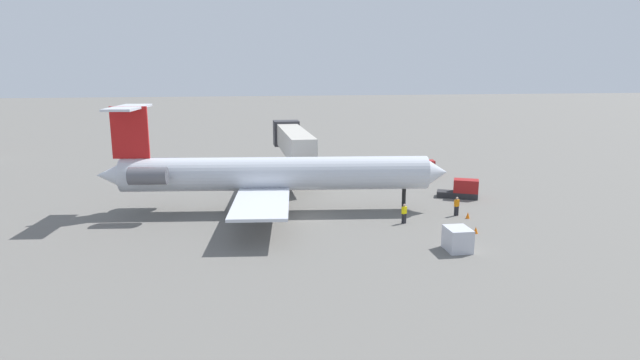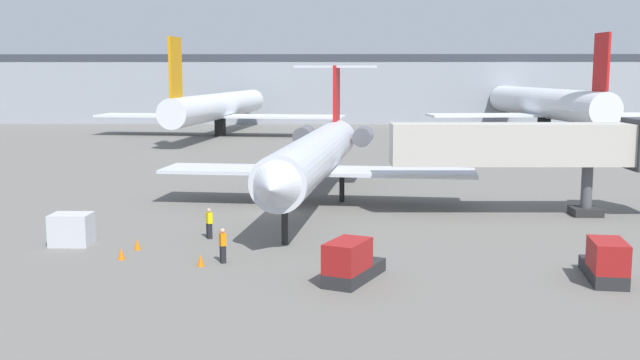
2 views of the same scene
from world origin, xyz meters
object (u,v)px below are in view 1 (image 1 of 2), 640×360
(jet_bridge, at_px, (293,140))
(baggage_tug_lead, at_px, (462,190))
(regional_jet, at_px, (268,173))
(traffic_cone_near, at_px, (468,215))
(baggage_tug_trailing, at_px, (421,169))
(traffic_cone_mid, at_px, (450,230))
(ground_crew_loader, at_px, (404,214))
(cargo_container_uld, at_px, (458,239))
(ground_crew_marshaller, at_px, (457,206))
(traffic_cone_far, at_px, (476,230))

(jet_bridge, height_order, baggage_tug_lead, jet_bridge)
(regional_jet, bearing_deg, baggage_tug_lead, -84.29)
(traffic_cone_near, bearing_deg, baggage_tug_lead, -20.09)
(baggage_tug_trailing, xyz_separation_m, traffic_cone_near, (-18.10, 2.25, -0.56))
(baggage_tug_lead, bearing_deg, jet_bridge, 51.36)
(traffic_cone_mid, bearing_deg, ground_crew_loader, 39.85)
(regional_jet, distance_m, traffic_cone_near, 18.03)
(jet_bridge, height_order, cargo_container_uld, jet_bridge)
(ground_crew_marshaller, bearing_deg, jet_bridge, 33.91)
(jet_bridge, xyz_separation_m, cargo_container_uld, (-27.15, -8.89, -3.63))
(baggage_tug_trailing, bearing_deg, ground_crew_marshaller, 170.40)
(regional_jet, height_order, traffic_cone_near, regional_jet)
(traffic_cone_near, bearing_deg, regional_jet, 73.47)
(regional_jet, xyz_separation_m, baggage_tug_trailing, (13.05, -19.25, -2.69))
(ground_crew_marshaller, height_order, ground_crew_loader, same)
(ground_crew_marshaller, xyz_separation_m, cargo_container_uld, (-8.53, 3.62, -0.02))
(jet_bridge, distance_m, ground_crew_loader, 21.70)
(baggage_tug_lead, height_order, traffic_cone_near, baggage_tug_lead)
(baggage_tug_lead, bearing_deg, cargo_container_uld, 154.89)
(baggage_tug_trailing, bearing_deg, jet_bridge, 84.51)
(ground_crew_marshaller, distance_m, traffic_cone_mid, 5.48)
(regional_jet, bearing_deg, cargo_container_uld, -134.74)
(baggage_tug_lead, relative_size, traffic_cone_far, 7.67)
(baggage_tug_lead, distance_m, cargo_container_uld, 16.10)
(baggage_tug_trailing, height_order, traffic_cone_near, baggage_tug_trailing)
(regional_jet, bearing_deg, ground_crew_loader, -116.99)
(ground_crew_marshaller, relative_size, traffic_cone_mid, 3.07)
(ground_crew_loader, xyz_separation_m, baggage_tug_trailing, (18.67, -8.21, -0.02))
(regional_jet, distance_m, traffic_cone_far, 18.54)
(ground_crew_loader, relative_size, baggage_tug_lead, 0.40)
(traffic_cone_mid, bearing_deg, traffic_cone_near, -40.22)
(regional_jet, height_order, baggage_tug_trailing, regional_jet)
(jet_bridge, bearing_deg, baggage_tug_trailing, -95.49)
(ground_crew_loader, distance_m, baggage_tug_lead, 11.41)
(regional_jet, distance_m, ground_crew_marshaller, 17.07)
(jet_bridge, height_order, traffic_cone_far, jet_bridge)
(jet_bridge, xyz_separation_m, traffic_cone_far, (-23.67, -11.96, -4.19))
(jet_bridge, xyz_separation_m, traffic_cone_near, (-19.58, -13.16, -4.19))
(traffic_cone_far, bearing_deg, traffic_cone_near, -16.37)
(cargo_container_uld, distance_m, traffic_cone_mid, 3.92)
(ground_crew_marshaller, height_order, traffic_cone_mid, ground_crew_marshaller)
(jet_bridge, bearing_deg, regional_jet, 165.18)
(ground_crew_loader, relative_size, traffic_cone_near, 3.07)
(ground_crew_marshaller, bearing_deg, traffic_cone_far, 173.75)
(ground_crew_marshaller, xyz_separation_m, traffic_cone_mid, (-4.80, 2.60, -0.58))
(ground_crew_loader, height_order, baggage_tug_lead, baggage_tug_lead)
(ground_crew_marshaller, height_order, traffic_cone_far, ground_crew_marshaller)
(ground_crew_marshaller, height_order, baggage_tug_trailing, baggage_tug_trailing)
(cargo_container_uld, distance_m, traffic_cone_near, 8.71)
(traffic_cone_mid, bearing_deg, jet_bridge, 22.96)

